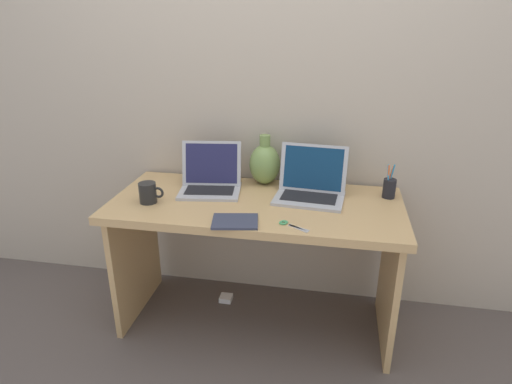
{
  "coord_description": "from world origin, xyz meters",
  "views": [
    {
      "loc": [
        0.36,
        -1.93,
        1.56
      ],
      "look_at": [
        0.0,
        0.0,
        0.76
      ],
      "focal_mm": 30.67,
      "sensor_mm": 36.0,
      "label": 1
    }
  ],
  "objects_px": {
    "laptop_right": "(311,184)",
    "pen_cup": "(389,188)",
    "laptop_left": "(211,178)",
    "power_brick": "(226,298)",
    "green_vase": "(265,164)",
    "scissors": "(289,225)",
    "notebook_stack": "(235,221)",
    "coffee_mug": "(148,193)"
  },
  "relations": [
    {
      "from": "laptop_left",
      "to": "coffee_mug",
      "type": "relative_size",
      "value": 2.72
    },
    {
      "from": "coffee_mug",
      "to": "pen_cup",
      "type": "xyz_separation_m",
      "value": [
        1.15,
        0.28,
        0.0
      ]
    },
    {
      "from": "green_vase",
      "to": "notebook_stack",
      "type": "relative_size",
      "value": 1.33
    },
    {
      "from": "scissors",
      "to": "power_brick",
      "type": "xyz_separation_m",
      "value": [
        -0.39,
        0.38,
        -0.7
      ]
    },
    {
      "from": "laptop_right",
      "to": "power_brick",
      "type": "relative_size",
      "value": 5.08
    },
    {
      "from": "notebook_stack",
      "to": "pen_cup",
      "type": "height_order",
      "value": "pen_cup"
    },
    {
      "from": "laptop_left",
      "to": "green_vase",
      "type": "xyz_separation_m",
      "value": [
        0.26,
        0.15,
        0.05
      ]
    },
    {
      "from": "laptop_right",
      "to": "green_vase",
      "type": "relative_size",
      "value": 1.33
    },
    {
      "from": "scissors",
      "to": "coffee_mug",
      "type": "bearing_deg",
      "value": 169.76
    },
    {
      "from": "notebook_stack",
      "to": "scissors",
      "type": "bearing_deg",
      "value": 4.03
    },
    {
      "from": "coffee_mug",
      "to": "scissors",
      "type": "relative_size",
      "value": 0.9
    },
    {
      "from": "laptop_right",
      "to": "coffee_mug",
      "type": "bearing_deg",
      "value": -164.0
    },
    {
      "from": "coffee_mug",
      "to": "notebook_stack",
      "type": "bearing_deg",
      "value": -17.13
    },
    {
      "from": "laptop_left",
      "to": "notebook_stack",
      "type": "height_order",
      "value": "laptop_left"
    },
    {
      "from": "laptop_left",
      "to": "scissors",
      "type": "height_order",
      "value": "laptop_left"
    },
    {
      "from": "laptop_right",
      "to": "pen_cup",
      "type": "bearing_deg",
      "value": 8.38
    },
    {
      "from": "laptop_left",
      "to": "laptop_right",
      "type": "distance_m",
      "value": 0.52
    },
    {
      "from": "green_vase",
      "to": "laptop_right",
      "type": "bearing_deg",
      "value": -28.95
    },
    {
      "from": "coffee_mug",
      "to": "power_brick",
      "type": "relative_size",
      "value": 1.77
    },
    {
      "from": "green_vase",
      "to": "pen_cup",
      "type": "xyz_separation_m",
      "value": [
        0.64,
        -0.09,
        -0.06
      ]
    },
    {
      "from": "laptop_left",
      "to": "coffee_mug",
      "type": "height_order",
      "value": "laptop_left"
    },
    {
      "from": "laptop_left",
      "to": "green_vase",
      "type": "bearing_deg",
      "value": 29.29
    },
    {
      "from": "green_vase",
      "to": "power_brick",
      "type": "distance_m",
      "value": 0.84
    },
    {
      "from": "coffee_mug",
      "to": "green_vase",
      "type": "bearing_deg",
      "value": 35.4
    },
    {
      "from": "coffee_mug",
      "to": "laptop_left",
      "type": "bearing_deg",
      "value": 40.87
    },
    {
      "from": "notebook_stack",
      "to": "power_brick",
      "type": "relative_size",
      "value": 2.86
    },
    {
      "from": "notebook_stack",
      "to": "power_brick",
      "type": "bearing_deg",
      "value": 111.97
    },
    {
      "from": "laptop_right",
      "to": "pen_cup",
      "type": "distance_m",
      "value": 0.39
    },
    {
      "from": "laptop_left",
      "to": "power_brick",
      "type": "xyz_separation_m",
      "value": [
        0.05,
        0.04,
        -0.76
      ]
    },
    {
      "from": "notebook_stack",
      "to": "green_vase",
      "type": "bearing_deg",
      "value": 84.59
    },
    {
      "from": "coffee_mug",
      "to": "scissors",
      "type": "height_order",
      "value": "coffee_mug"
    },
    {
      "from": "laptop_left",
      "to": "pen_cup",
      "type": "bearing_deg",
      "value": 3.78
    },
    {
      "from": "green_vase",
      "to": "pen_cup",
      "type": "height_order",
      "value": "green_vase"
    },
    {
      "from": "scissors",
      "to": "notebook_stack",
      "type": "bearing_deg",
      "value": -175.97
    },
    {
      "from": "laptop_right",
      "to": "power_brick",
      "type": "bearing_deg",
      "value": 176.05
    },
    {
      "from": "notebook_stack",
      "to": "coffee_mug",
      "type": "xyz_separation_m",
      "value": [
        -0.46,
        0.14,
        0.04
      ]
    },
    {
      "from": "laptop_right",
      "to": "notebook_stack",
      "type": "relative_size",
      "value": 1.77
    },
    {
      "from": "laptop_left",
      "to": "scissors",
      "type": "xyz_separation_m",
      "value": [
        0.45,
        -0.34,
        -0.06
      ]
    },
    {
      "from": "notebook_stack",
      "to": "pen_cup",
      "type": "xyz_separation_m",
      "value": [
        0.69,
        0.42,
        0.05
      ]
    },
    {
      "from": "pen_cup",
      "to": "power_brick",
      "type": "bearing_deg",
      "value": -178.35
    },
    {
      "from": "notebook_stack",
      "to": "laptop_right",
      "type": "bearing_deg",
      "value": 49.9
    },
    {
      "from": "laptop_right",
      "to": "green_vase",
      "type": "distance_m",
      "value": 0.3
    }
  ]
}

